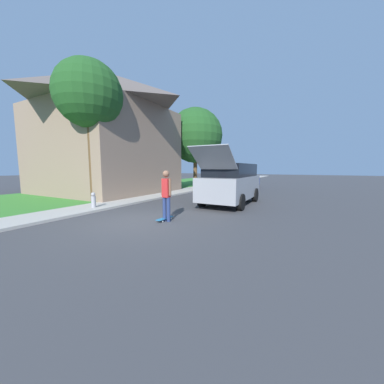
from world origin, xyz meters
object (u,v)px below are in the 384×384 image
suv_parked (231,183)px  skateboard (165,218)px  lawn_tree_near (89,95)px  lawn_tree_far (195,136)px  skateboarder (166,193)px  car_down_street (246,181)px  fire_hydrant (93,200)px

suv_parked → skateboard: suv_parked is taller
lawn_tree_near → skateboard: lawn_tree_near is taller
lawn_tree_far → skateboarder: size_ratio=4.08×
car_down_street → fire_hydrant: size_ratio=6.20×
skateboard → fire_hydrant: fire_hydrant is taller
lawn_tree_near → lawn_tree_far: size_ratio=0.99×
lawn_tree_far → fire_hydrant: 12.74m
lawn_tree_near → skateboarder: lawn_tree_near is taller
fire_hydrant → skateboarder: bearing=-2.8°
car_down_street → skateboard: (0.65, -13.93, -0.62)m
skateboarder → fire_hydrant: skateboarder is taller
skateboarder → fire_hydrant: 4.23m
skateboard → skateboarder: bearing=-24.0°
lawn_tree_far → skateboard: bearing=-67.3°
suv_parked → car_down_street: suv_parked is taller
lawn_tree_far → fire_hydrant: lawn_tree_far is taller
skateboard → lawn_tree_far: bearing=112.7°
car_down_street → fire_hydrant: bearing=-103.9°
suv_parked → skateboarder: 4.71m
car_down_street → skateboarder: size_ratio=2.37×
lawn_tree_near → skateboarder: size_ratio=4.06×
suv_parked → skateboard: (-0.96, -4.59, -1.05)m
skateboarder → skateboard: bearing=156.0°
lawn_tree_far → skateboard: 13.91m
car_down_street → skateboarder: bearing=-86.9°
lawn_tree_near → suv_parked: lawn_tree_near is taller
suv_parked → skateboarder: size_ratio=3.02×
fire_hydrant → car_down_street: bearing=76.1°
lawn_tree_far → suv_parked: 10.28m
lawn_tree_near → car_down_street: bearing=67.9°
lawn_tree_far → fire_hydrant: bearing=-85.4°
lawn_tree_far → car_down_street: size_ratio=1.72×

